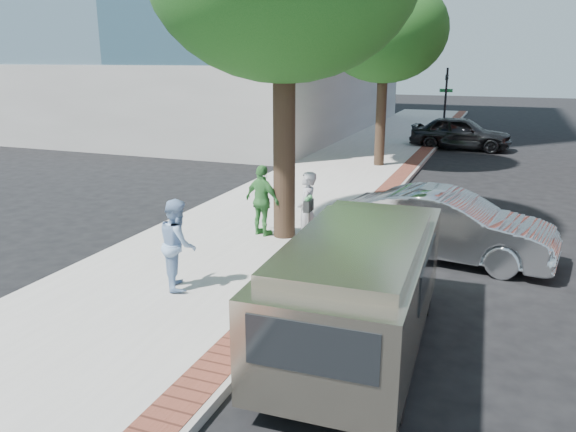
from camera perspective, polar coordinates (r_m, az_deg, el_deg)
The scene contains 14 objects.
ground at distance 11.81m, azimuth -1.07°, elevation -5.64°, with size 120.00×120.00×0.00m, color black.
sidewalk at distance 19.50m, azimuth 3.78°, elevation 3.19°, with size 5.00×60.00×0.15m, color #9E9991.
brick_strip at distance 18.96m, azimuth 10.15°, elevation 2.86°, with size 0.60×60.00×0.01m, color brown.
curb at distance 18.91m, azimuth 11.17°, elevation 2.53°, with size 0.10×60.00×0.15m, color gray.
office_base at distance 36.54m, azimuth -7.00°, elevation 12.03°, with size 18.20×22.20×4.00m, color gray.
signal_near at distance 32.40m, azimuth 15.72°, elevation 11.55°, with size 0.70×0.15×3.80m.
tree_far at distance 22.67m, azimuth 9.79°, elevation 18.05°, with size 4.80×4.80×7.14m.
parking_meter at distance 11.45m, azimuth 2.09°, elevation 0.02°, with size 0.12×0.32×1.47m.
person_gray at distance 12.47m, azimuth 1.92°, elevation 0.52°, with size 0.64×0.42×1.76m, color #A2A2A6.
person_officer at distance 10.58m, azimuth -11.10°, elevation -2.78°, with size 0.82×0.64×1.70m, color #88A9D2.
person_green at distance 13.47m, azimuth -2.62°, elevation 1.58°, with size 1.01×0.42×1.72m, color #408E43.
sedan_silver at distance 12.84m, azimuth 15.84°, elevation -0.92°, with size 1.60×4.58×1.51m, color #AFB2B6.
bg_car at distance 28.78m, azimuth 17.13°, elevation 8.08°, with size 1.90×4.72×1.61m, color black.
van at distance 8.65m, azimuth 7.38°, elevation -6.73°, with size 2.11×5.11×1.86m.
Camera 1 is at (4.19, -10.16, 4.31)m, focal length 35.00 mm.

